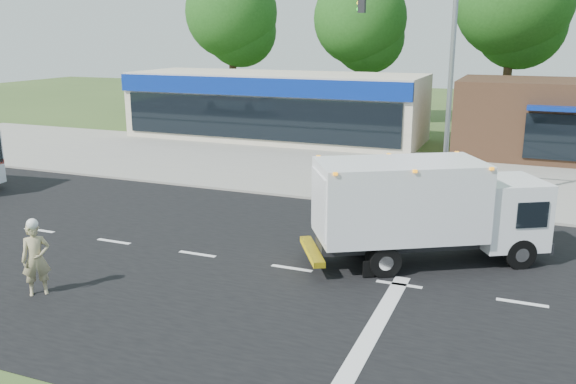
% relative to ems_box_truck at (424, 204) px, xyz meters
% --- Properties ---
extents(ground, '(120.00, 120.00, 0.00)m').
position_rel_ems_box_truck_xyz_m(ground, '(-3.23, -1.86, -1.71)').
color(ground, '#385123').
rests_on(ground, ground).
extents(road_asphalt, '(60.00, 14.00, 0.02)m').
position_rel_ems_box_truck_xyz_m(road_asphalt, '(-3.23, -1.86, -1.71)').
color(road_asphalt, black).
rests_on(road_asphalt, ground).
extents(sidewalk, '(60.00, 2.40, 0.12)m').
position_rel_ems_box_truck_xyz_m(sidewalk, '(-3.23, 6.34, -1.65)').
color(sidewalk, gray).
rests_on(sidewalk, ground).
extents(parking_apron, '(60.00, 9.00, 0.02)m').
position_rel_ems_box_truck_xyz_m(parking_apron, '(-3.23, 12.14, -1.70)').
color(parking_apron, gray).
rests_on(parking_apron, ground).
extents(lane_markings, '(55.20, 7.00, 0.01)m').
position_rel_ems_box_truck_xyz_m(lane_markings, '(-1.88, -3.21, -1.69)').
color(lane_markings, silver).
rests_on(lane_markings, road_asphalt).
extents(ems_box_truck, '(6.82, 5.15, 2.97)m').
position_rel_ems_box_truck_xyz_m(ems_box_truck, '(0.00, 0.00, 0.00)').
color(ems_box_truck, black).
rests_on(ems_box_truck, ground).
extents(emergency_worker, '(0.80, 0.80, 1.98)m').
position_rel_ems_box_truck_xyz_m(emergency_worker, '(-8.47, -5.80, -0.74)').
color(emergency_worker, tan).
rests_on(emergency_worker, ground).
extents(retail_strip_mall, '(18.00, 6.20, 4.00)m').
position_rel_ems_box_truck_xyz_m(retail_strip_mall, '(-12.23, 18.07, 0.30)').
color(retail_strip_mall, '#BEB69D').
rests_on(retail_strip_mall, ground).
extents(brown_storefront, '(10.00, 6.70, 4.00)m').
position_rel_ems_box_truck_xyz_m(brown_storefront, '(3.77, 18.12, 0.29)').
color(brown_storefront, '#382316').
rests_on(brown_storefront, ground).
extents(traffic_signal_pole, '(3.51, 0.25, 8.00)m').
position_rel_ems_box_truck_xyz_m(traffic_signal_pole, '(-0.88, 5.74, 3.21)').
color(traffic_signal_pole, gray).
rests_on(traffic_signal_pole, ground).
extents(background_trees, '(36.77, 7.39, 12.10)m').
position_rel_ems_box_truck_xyz_m(background_trees, '(-4.08, 26.30, 5.67)').
color(background_trees, '#332114').
rests_on(background_trees, ground).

